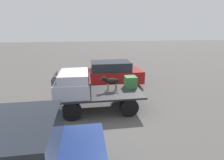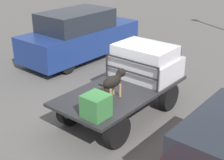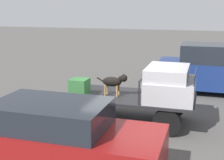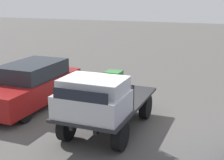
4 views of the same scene
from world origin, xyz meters
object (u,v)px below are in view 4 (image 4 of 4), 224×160
(flatbed_truck, at_px, (109,109))
(dog, at_px, (111,82))
(parked_sedan, at_px, (31,85))
(cargo_crate, at_px, (114,79))

(flatbed_truck, bearing_deg, dog, -163.39)
(dog, height_order, parked_sedan, dog)
(flatbed_truck, bearing_deg, cargo_crate, -162.95)
(flatbed_truck, distance_m, cargo_crate, 1.70)
(flatbed_truck, bearing_deg, parked_sedan, -103.80)
(flatbed_truck, distance_m, dog, 0.88)
(flatbed_truck, height_order, parked_sedan, parked_sedan)
(cargo_crate, bearing_deg, flatbed_truck, 17.05)
(dog, relative_size, parked_sedan, 0.23)
(dog, xyz_separation_m, cargo_crate, (-1.03, -0.32, -0.18))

